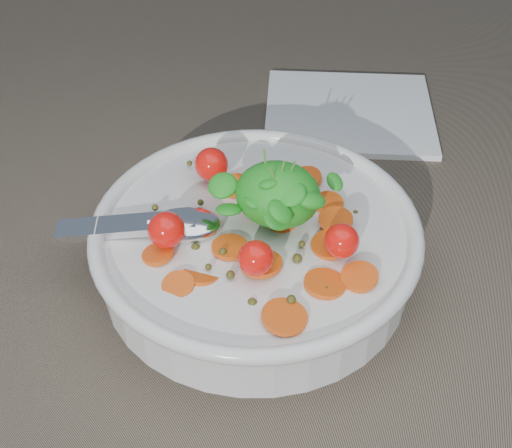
# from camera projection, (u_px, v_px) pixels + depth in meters

# --- Properties ---
(ground) EXTENTS (6.00, 6.00, 0.00)m
(ground) POSITION_uv_depth(u_px,v_px,m) (273.00, 265.00, 0.62)
(ground) COLOR #786956
(ground) RESTS_ON ground
(bowl) EXTENTS (0.29, 0.27, 0.12)m
(bowl) POSITION_uv_depth(u_px,v_px,m) (256.00, 244.00, 0.59)
(bowl) COLOR silver
(bowl) RESTS_ON ground
(napkin) EXTENTS (0.22, 0.20, 0.01)m
(napkin) POSITION_uv_depth(u_px,v_px,m) (349.00, 113.00, 0.79)
(napkin) COLOR white
(napkin) RESTS_ON ground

